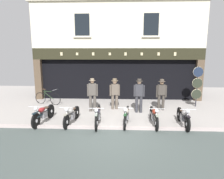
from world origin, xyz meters
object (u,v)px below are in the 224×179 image
at_px(motorcycle_center_left, 98,115).
at_px(assistant_far_right, 161,93).
at_px(salesman_right, 139,94).
at_px(motorcycle_right, 183,116).
at_px(motorcycle_far_left, 43,114).
at_px(salesman_left, 93,93).
at_px(motorcycle_center_right, 154,116).
at_px(shopkeeper_center, 115,92).
at_px(motorcycle_center, 126,115).
at_px(motorcycle_left, 72,115).
at_px(advert_board_near, 83,74).
at_px(tyre_sign_pole, 197,84).
at_px(leaning_bicycle, 48,98).

height_order(motorcycle_center_left, assistant_far_right, assistant_far_right).
bearing_deg(salesman_right, motorcycle_right, 138.22).
distance_m(motorcycle_far_left, salesman_left, 2.73).
relative_size(motorcycle_far_left, salesman_left, 1.16).
distance_m(motorcycle_center_right, salesman_right, 1.94).
bearing_deg(shopkeeper_center, motorcycle_center_right, 116.03).
bearing_deg(motorcycle_center_right, motorcycle_right, 176.71).
bearing_deg(motorcycle_center_right, motorcycle_center, -1.27).
xyz_separation_m(motorcycle_left, motorcycle_center, (2.40, 0.03, 0.01)).
height_order(motorcycle_far_left, assistant_far_right, assistant_far_right).
bearing_deg(motorcycle_left, advert_board_near, -79.77).
relative_size(motorcycle_center_left, motorcycle_center, 1.08).
bearing_deg(salesman_right, motorcycle_far_left, 27.42).
xyz_separation_m(motorcycle_center, tyre_sign_pole, (4.04, 3.04, 0.91)).
distance_m(motorcycle_center, tyre_sign_pole, 5.14).
bearing_deg(motorcycle_center_left, motorcycle_right, 178.48).
distance_m(advert_board_near, leaning_bicycle, 2.77).
distance_m(motorcycle_far_left, motorcycle_center, 3.65).
bearing_deg(motorcycle_far_left, motorcycle_center_right, -174.21).
relative_size(motorcycle_far_left, tyre_sign_pole, 0.89).
bearing_deg(motorcycle_left, tyre_sign_pole, -148.34).
relative_size(motorcycle_right, salesman_right, 1.10).
relative_size(motorcycle_center_left, motorcycle_right, 1.09).
xyz_separation_m(shopkeeper_center, salesman_right, (1.26, -0.56, 0.03)).
height_order(tyre_sign_pole, advert_board_near, tyre_sign_pole).
distance_m(motorcycle_center, motorcycle_center_right, 1.19).
bearing_deg(assistant_far_right, motorcycle_center, 51.85).
height_order(motorcycle_far_left, salesman_left, salesman_left).
distance_m(motorcycle_far_left, shopkeeper_center, 3.88).
bearing_deg(motorcycle_center, motorcycle_right, -176.06).
distance_m(assistant_far_right, tyre_sign_pole, 2.30).
height_order(motorcycle_right, shopkeeper_center, shopkeeper_center).
height_order(shopkeeper_center, tyre_sign_pole, tyre_sign_pole).
relative_size(motorcycle_left, shopkeeper_center, 1.13).
relative_size(motorcycle_center_right, salesman_left, 1.13).
height_order(salesman_right, advert_board_near, advert_board_near).
xyz_separation_m(motorcycle_center_left, salesman_left, (-0.49, 1.95, 0.54)).
bearing_deg(motorcycle_far_left, leaning_bicycle, -66.98).
xyz_separation_m(motorcycle_center, shopkeeper_center, (-0.58, 2.32, 0.52)).
bearing_deg(leaning_bicycle, motorcycle_left, 49.03).
xyz_separation_m(motorcycle_left, leaning_bicycle, (-2.23, 3.22, -0.04)).
relative_size(motorcycle_right, tyre_sign_pole, 0.84).
xyz_separation_m(motorcycle_right, salesman_left, (-4.13, 1.95, 0.55)).
xyz_separation_m(motorcycle_center_right, leaning_bicycle, (-5.81, 3.21, -0.04)).
bearing_deg(motorcycle_center, salesman_left, -41.02).
bearing_deg(motorcycle_center_right, assistant_far_right, -107.69).
distance_m(motorcycle_center_right, shopkeeper_center, 2.98).
distance_m(salesman_left, advert_board_near, 3.13).
distance_m(motorcycle_right, advert_board_near, 7.17).
bearing_deg(leaning_bicycle, tyre_sign_pole, 103.37).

